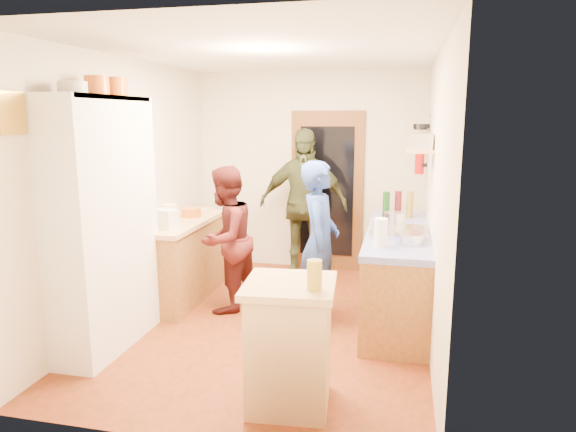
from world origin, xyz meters
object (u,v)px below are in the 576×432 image
(right_counter_base, at_px, (397,275))
(hutch_body, at_px, (104,225))
(island_base, at_px, (290,348))
(person_back, at_px, (304,204))
(person_hob, at_px, (322,243))
(person_left, at_px, (230,239))

(right_counter_base, bearing_deg, hutch_body, -152.53)
(right_counter_base, distance_m, island_base, 2.04)
(hutch_body, height_order, island_base, hutch_body)
(island_base, bearing_deg, hutch_body, 161.01)
(island_base, distance_m, person_back, 3.02)
(island_base, xyz_separation_m, person_hob, (-0.01, 1.55, 0.38))
(right_counter_base, height_order, person_left, person_left)
(hutch_body, height_order, right_counter_base, hutch_body)
(person_hob, height_order, person_left, person_hob)
(person_left, distance_m, person_back, 1.37)
(hutch_body, distance_m, island_base, 2.01)
(person_back, bearing_deg, hutch_body, -122.23)
(person_hob, relative_size, person_left, 1.05)
(island_base, height_order, person_hob, person_hob)
(hutch_body, bearing_deg, island_base, -18.99)
(person_hob, bearing_deg, right_counter_base, -66.98)
(right_counter_base, height_order, person_hob, person_hob)
(hutch_body, distance_m, right_counter_base, 2.90)
(person_hob, bearing_deg, person_back, 14.44)
(right_counter_base, distance_m, person_left, 1.78)
(right_counter_base, height_order, person_back, person_back)
(right_counter_base, bearing_deg, person_back, 138.92)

